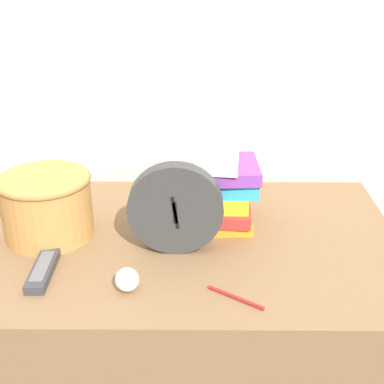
{
  "coord_description": "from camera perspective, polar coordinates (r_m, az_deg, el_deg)",
  "views": [
    {
      "loc": [
        0.14,
        -0.8,
        1.45
      ],
      "look_at": [
        0.13,
        0.35,
        0.9
      ],
      "focal_mm": 50.0,
      "sensor_mm": 36.0,
      "label": 1
    }
  ],
  "objects": [
    {
      "name": "wall_back",
      "position": [
        1.57,
        -4.98,
        16.36
      ],
      "size": [
        6.0,
        0.04,
        2.4
      ],
      "color": "beige",
      "rests_on": "ground_plane"
    },
    {
      "name": "desk_clock",
      "position": [
        1.22,
        -1.78,
        -1.82
      ],
      "size": [
        0.22,
        0.04,
        0.22
      ],
      "color": "#333333",
      "rests_on": "desk"
    },
    {
      "name": "crumpled_paper_ball",
      "position": [
        1.14,
        -6.8,
        -9.26
      ],
      "size": [
        0.05,
        0.05,
        0.05
      ],
      "color": "white",
      "rests_on": "desk"
    },
    {
      "name": "pen",
      "position": [
        1.12,
        4.69,
        -11.14
      ],
      "size": [
        0.11,
        0.08,
        0.01
      ],
      "color": "#B21E1E",
      "rests_on": "desk"
    },
    {
      "name": "desk",
      "position": [
        1.56,
        -5.16,
        -17.34
      ],
      "size": [
        1.29,
        0.68,
        0.78
      ],
      "color": "brown",
      "rests_on": "ground_plane"
    },
    {
      "name": "book_stack",
      "position": [
        1.35,
        1.79,
        0.63
      ],
      "size": [
        0.25,
        0.19,
        0.2
      ],
      "color": "orange",
      "rests_on": "desk"
    },
    {
      "name": "basket",
      "position": [
        1.35,
        -15.24,
        -1.28
      ],
      "size": [
        0.22,
        0.22,
        0.16
      ],
      "color": "#B27A3D",
      "rests_on": "desk"
    },
    {
      "name": "tv_remote",
      "position": [
        1.23,
        -15.62,
        -8.01
      ],
      "size": [
        0.04,
        0.16,
        0.02
      ],
      "color": "#333338",
      "rests_on": "desk"
    }
  ]
}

